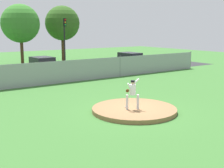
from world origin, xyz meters
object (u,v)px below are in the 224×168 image
object	(u,v)px
parked_car_champagne	(42,67)
traffic_light_far	(65,35)
pitcher_youth	(132,92)
baseball	(125,106)
parked_car_slate	(130,60)

from	to	relation	value
parked_car_champagne	traffic_light_far	bearing A→B (deg)	40.71
pitcher_youth	baseball	world-z (taller)	pitcher_youth
traffic_light_far	parked_car_slate	bearing A→B (deg)	-32.28
parked_car_slate	parked_car_champagne	xyz separation A→B (m)	(-10.41, 0.26, 0.01)
pitcher_youth	parked_car_slate	xyz separation A→B (m)	(11.65, 14.77, -0.36)
parked_car_champagne	traffic_light_far	distance (m)	6.29
pitcher_youth	traffic_light_far	xyz separation A→B (m)	(5.48, 18.67, 2.55)
parked_car_slate	traffic_light_far	size ratio (longest dim) A/B	0.85
baseball	traffic_light_far	world-z (taller)	traffic_light_far
baseball	parked_car_champagne	distance (m)	14.53
parked_car_champagne	traffic_light_far	size ratio (longest dim) A/B	0.75
traffic_light_far	pitcher_youth	bearing A→B (deg)	-106.34
parked_car_champagne	traffic_light_far	xyz separation A→B (m)	(4.23, 3.64, 2.90)
parked_car_slate	parked_car_champagne	world-z (taller)	parked_car_champagne
parked_car_slate	parked_car_champagne	size ratio (longest dim) A/B	1.14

